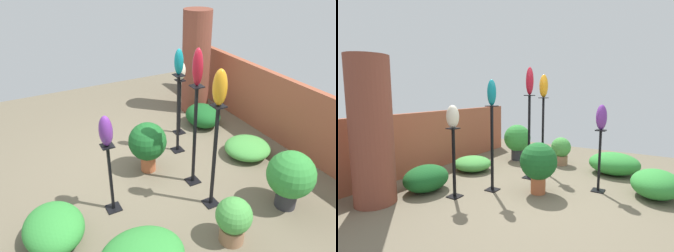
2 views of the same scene
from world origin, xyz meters
The scene contains 19 objects.
ground_plane centered at (0.00, 0.00, 0.00)m, with size 8.00×8.00×0.00m, color #6B604C.
brick_wall_back centered at (0.00, 2.54, 0.62)m, with size 5.60×0.12×1.24m, color #9E5138.
brick_pillar centered at (-1.55, 1.88, 1.08)m, with size 0.59×0.59×2.17m, color brown.
pedestal_teal centered at (-0.21, 0.70, 0.66)m, with size 0.20×0.20×1.43m.
pedestal_ruby centered at (0.69, 0.47, 0.74)m, with size 0.20×0.20×1.59m.
pedestal_ivory centered at (-0.76, 1.04, 0.50)m, with size 0.20×0.20×1.10m.
pedestal_amber centered at (1.24, 0.43, 0.71)m, with size 0.20×0.20×1.54m.
pedestal_violet centered at (0.70, -0.83, 0.47)m, with size 0.20×0.20×1.04m.
art_vase_teal centered at (-0.21, 0.70, 1.64)m, with size 0.15×0.15×0.42m, color #0F727A.
art_vase_ruby centered at (0.69, 0.47, 1.85)m, with size 0.15×0.14×0.51m, color maroon.
art_vase_ivory centered at (-0.76, 1.04, 1.28)m, with size 0.19×0.20×0.35m, color beige.
art_vase_amber centered at (1.24, 0.43, 1.77)m, with size 0.19×0.17×0.46m, color orange.
art_vase_violet centered at (0.70, -0.83, 1.24)m, with size 0.18×0.17×0.41m, color #6B2D8C.
potted_plant_mid_left centered at (0.09, -0.01, 0.51)m, with size 0.61×0.61×0.84m.
potted_plant_back_center centered at (1.91, 0.28, 0.35)m, with size 0.45×0.45×0.63m.
potted_plant_walkway_edge centered at (1.76, 1.33, 0.51)m, with size 0.65×0.65×0.86m.
foliage_bed_east centered at (0.49, 1.70, 0.15)m, with size 0.77×0.80×0.30m, color #479942.
foliage_bed_west centered at (0.92, -1.65, 0.22)m, with size 0.86×0.73×0.43m, color #338C38.
foliage_bed_rear centered at (-0.81, 1.62, 0.22)m, with size 0.79×0.66×0.43m, color #195923.
Camera 1 is at (4.13, -1.77, 3.19)m, focal length 35.00 mm.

